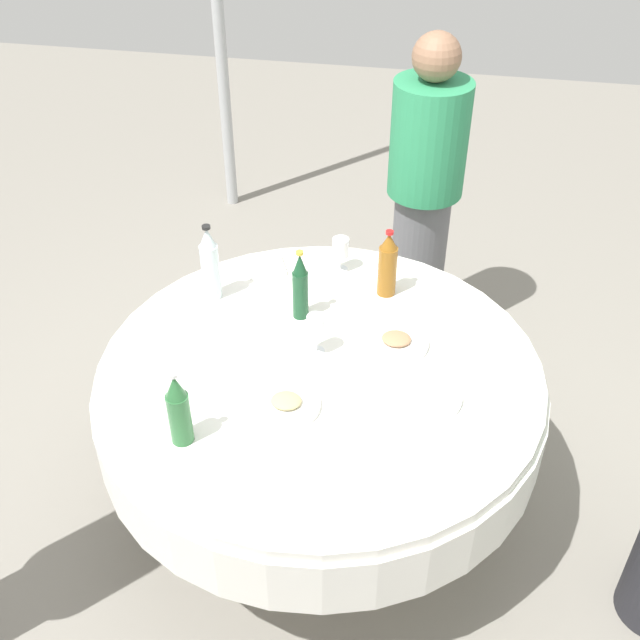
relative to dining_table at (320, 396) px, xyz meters
The scene contains 14 objects.
ground_plane 0.60m from the dining_table, ahead, with size 10.00×10.00×0.00m, color gray.
dining_table is the anchor object (origin of this frame).
bottle_clear_right 0.65m from the dining_table, 146.25° to the left, with size 0.07×0.07×0.31m.
bottle_green_near 0.61m from the dining_table, 129.92° to the right, with size 0.07×0.07×0.27m.
bottle_amber_south 0.57m from the dining_table, 70.00° to the left, with size 0.07×0.07×0.28m.
bottle_dark_green_rear 0.40m from the dining_table, 115.03° to the left, with size 0.06×0.06×0.28m.
wine_glass_rear 0.26m from the dining_table, 110.97° to the left, with size 0.07×0.07×0.15m.
wine_glass_front 0.64m from the dining_table, 92.88° to the left, with size 0.07×0.07×0.14m.
plate_mid 0.41m from the dining_table, 14.55° to the right, with size 0.23×0.23×0.02m.
plate_east 0.28m from the dining_table, 107.44° to the right, with size 0.22×0.22×0.04m.
plate_outer 0.33m from the dining_table, 33.64° to the left, with size 0.23×0.23×0.04m.
knife_near 0.64m from the dining_table, 65.67° to the right, with size 0.18×0.02×0.01m, color silver.
folded_napkin 0.65m from the dining_table, 121.15° to the left, with size 0.14×0.14×0.02m, color white.
person_south 1.23m from the dining_table, 77.97° to the left, with size 0.34×0.34×1.52m.
Camera 1 is at (0.37, -1.95, 2.47)m, focal length 43.12 mm.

